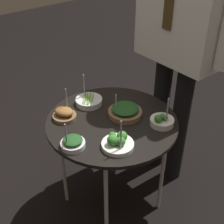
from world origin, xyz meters
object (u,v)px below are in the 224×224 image
bowl_broccoli_far_rim (118,142)px  bowl_asparagus_back_right (88,101)px  bowl_broccoli_mid_right (162,121)px  bowl_roast_center (64,114)px  bowl_spinach_near_rim (73,143)px  waiter_figure (182,18)px  bowl_spinach_front_right (125,111)px  serving_cart (112,127)px

bowl_broccoli_far_rim → bowl_asparagus_back_right: (-0.36, 0.10, -0.01)m
bowl_broccoli_mid_right → bowl_roast_center: bowl_broccoli_mid_right is taller
bowl_spinach_near_rim → waiter_figure: size_ratio=0.08×
bowl_spinach_near_rim → bowl_broccoli_far_rim: (0.13, 0.15, 0.00)m
bowl_broccoli_mid_right → bowl_asparagus_back_right: bowl_broccoli_mid_right is taller
bowl_spinach_front_right → bowl_asparagus_back_right: (-0.20, -0.08, -0.01)m
bowl_broccoli_far_rim → bowl_roast_center: bearing=-169.0°
bowl_spinach_front_right → bowl_asparagus_back_right: bearing=-157.8°
bowl_broccoli_far_rim → waiter_figure: waiter_figure is taller
bowl_broccoli_far_rim → waiter_figure: bearing=107.6°
bowl_spinach_front_right → bowl_spinach_near_rim: bowl_spinach_near_rim is taller
bowl_spinach_front_right → bowl_spinach_near_rim: (0.04, -0.34, -0.00)m
serving_cart → bowl_asparagus_back_right: bowl_asparagus_back_right is taller
bowl_broccoli_mid_right → bowl_spinach_front_right: bearing=-154.2°
bowl_spinach_near_rim → bowl_broccoli_far_rim: bearing=50.5°
bowl_spinach_near_rim → bowl_broccoli_mid_right: bearing=72.1°
bowl_broccoli_mid_right → serving_cart: bearing=-137.9°
serving_cart → bowl_broccoli_mid_right: size_ratio=3.92×
bowl_spinach_front_right → bowl_roast_center: bowl_roast_center is taller
bowl_asparagus_back_right → waiter_figure: size_ratio=0.10×
bowl_broccoli_far_rim → bowl_broccoli_mid_right: size_ratio=1.01×
bowl_spinach_near_rim → bowl_roast_center: bearing=157.1°
bowl_spinach_near_rim → serving_cart: bearing=99.6°
bowl_broccoli_far_rim → waiter_figure: 0.72m
bowl_asparagus_back_right → bowl_spinach_front_right: bearing=22.2°
bowl_broccoli_far_rim → bowl_asparagus_back_right: size_ratio=1.07×
bowl_roast_center → waiter_figure: 0.76m
bowl_spinach_front_right → bowl_broccoli_far_rim: size_ratio=1.01×
waiter_figure → bowl_roast_center: bearing=-103.3°
bowl_roast_center → bowl_spinach_front_right: bearing=55.8°
bowl_broccoli_far_rim → bowl_spinach_near_rim: bearing=-129.5°
bowl_asparagus_back_right → waiter_figure: (0.18, 0.47, 0.40)m
bowl_spinach_front_right → bowl_broccoli_far_rim: bowl_broccoli_far_rim is taller
serving_cart → bowl_roast_center: size_ratio=4.30×
bowl_roast_center → serving_cart: bearing=46.4°
bowl_spinach_front_right → bowl_asparagus_back_right: bowl_asparagus_back_right is taller
bowl_spinach_near_rim → bowl_asparagus_back_right: bearing=132.9°
bowl_spinach_front_right → bowl_asparagus_back_right: 0.22m
bowl_spinach_near_rim → bowl_roast_center: (-0.21, 0.09, 0.00)m
bowl_broccoli_far_rim → waiter_figure: (-0.18, 0.58, 0.39)m
serving_cart → waiter_figure: bearing=91.6°
bowl_spinach_front_right → waiter_figure: waiter_figure is taller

